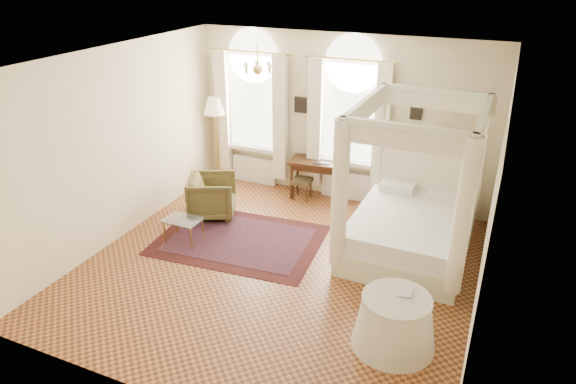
% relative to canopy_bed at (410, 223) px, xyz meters
% --- Properties ---
extents(ground, '(6.00, 6.00, 0.00)m').
position_rel_canopy_bed_xyz_m(ground, '(-1.82, -1.21, -0.59)').
color(ground, '#9C5B2D').
rests_on(ground, ground).
extents(room_walls, '(6.00, 6.00, 6.00)m').
position_rel_canopy_bed_xyz_m(room_walls, '(-1.82, -1.21, 1.39)').
color(room_walls, '#F7E9BC').
rests_on(room_walls, ground).
extents(window_left, '(1.62, 0.27, 3.29)m').
position_rel_canopy_bed_xyz_m(window_left, '(-3.72, 1.66, 0.90)').
color(window_left, silver).
rests_on(window_left, room_walls).
extents(window_right, '(1.62, 0.27, 3.29)m').
position_rel_canopy_bed_xyz_m(window_right, '(-1.62, 1.66, 0.90)').
color(window_right, silver).
rests_on(window_right, room_walls).
extents(chandelier, '(0.51, 0.45, 0.50)m').
position_rel_canopy_bed_xyz_m(chandelier, '(-2.72, -0.01, 2.32)').
color(chandelier, '#B5953C').
rests_on(chandelier, room_walls).
extents(wall_pictures, '(2.54, 0.03, 0.39)m').
position_rel_canopy_bed_xyz_m(wall_pictures, '(-1.73, 1.76, 1.30)').
color(wall_pictures, black).
rests_on(wall_pictures, room_walls).
extents(canopy_bed, '(2.00, 2.43, 2.58)m').
position_rel_canopy_bed_xyz_m(canopy_bed, '(0.00, 0.00, 0.00)').
color(canopy_bed, beige).
rests_on(canopy_bed, ground).
extents(nightstand, '(0.46, 0.43, 0.61)m').
position_rel_canopy_bed_xyz_m(nightstand, '(0.41, 1.49, -0.28)').
color(nightstand, '#3A1F10').
rests_on(nightstand, ground).
extents(nightstand_lamp, '(0.25, 0.25, 0.37)m').
position_rel_canopy_bed_xyz_m(nightstand_lamp, '(0.47, 1.40, 0.26)').
color(nightstand_lamp, '#B5953C').
rests_on(nightstand_lamp, nightstand).
extents(writing_desk, '(1.15, 0.68, 0.82)m').
position_rel_canopy_bed_xyz_m(writing_desk, '(-2.18, 1.49, 0.12)').
color(writing_desk, '#3A1F10').
rests_on(writing_desk, ground).
extents(laptop, '(0.37, 0.29, 0.03)m').
position_rel_canopy_bed_xyz_m(laptop, '(-2.06, 1.40, 0.25)').
color(laptop, black).
rests_on(laptop, writing_desk).
extents(stool, '(0.41, 0.41, 0.43)m').
position_rel_canopy_bed_xyz_m(stool, '(-2.44, 1.32, -0.23)').
color(stool, '#4C3C20').
rests_on(stool, ground).
extents(armchair, '(1.14, 1.13, 0.79)m').
position_rel_canopy_bed_xyz_m(armchair, '(-3.74, -0.05, -0.19)').
color(armchair, '#4A411F').
rests_on(armchair, ground).
extents(coffee_table, '(0.64, 0.45, 0.44)m').
position_rel_canopy_bed_xyz_m(coffee_table, '(-3.67, -1.14, -0.19)').
color(coffee_table, silver).
rests_on(coffee_table, ground).
extents(floor_lamp, '(0.48, 0.48, 1.88)m').
position_rel_canopy_bed_xyz_m(floor_lamp, '(-4.52, 1.49, 1.02)').
color(floor_lamp, '#B5953C').
rests_on(floor_lamp, ground).
extents(oriental_rug, '(2.98, 2.25, 0.01)m').
position_rel_canopy_bed_xyz_m(oriental_rug, '(-2.81, -0.72, -0.58)').
color(oriental_rug, '#3B120E').
rests_on(oriental_rug, ground).
extents(side_table, '(1.07, 1.07, 0.73)m').
position_rel_canopy_bed_xyz_m(side_table, '(0.29, -2.29, -0.23)').
color(side_table, beige).
rests_on(side_table, ground).
extents(book, '(0.21, 0.27, 0.02)m').
position_rel_canopy_bed_xyz_m(book, '(0.26, -2.15, 0.16)').
color(book, black).
rests_on(book, side_table).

